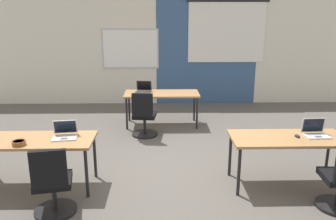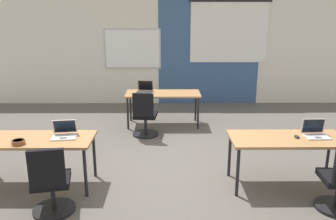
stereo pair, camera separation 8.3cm
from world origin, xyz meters
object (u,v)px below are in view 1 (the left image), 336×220
desk_near_right (288,141)px  laptop_near_right_end (315,132)px  desk_near_left (35,143)px  chair_far_left (144,118)px  laptop_near_left_inner (65,134)px  chair_near_left_inner (53,187)px  desk_far_center (162,96)px  laptop_far_left (143,90)px  snack_bowl (19,143)px  mouse_near_right_end (297,136)px

desk_near_right → laptop_near_right_end: bearing=7.6°
desk_near_left → chair_far_left: bearing=55.9°
laptop_near_left_inner → chair_far_left: bearing=55.2°
desk_near_right → chair_near_left_inner: size_ratio=1.74×
desk_far_center → desk_near_right: bearing=-58.0°
desk_near_right → desk_far_center: bearing=122.0°
laptop_far_left → laptop_near_right_end: 3.81m
desk_near_right → desk_near_left: bearing=180.0°
laptop_near_right_end → laptop_near_left_inner: bearing=177.0°
desk_near_right → chair_far_left: 2.96m
chair_far_left → snack_bowl: chair_far_left is taller
laptop_near_left_inner → chair_near_left_inner: 0.88m
desk_near_left → desk_near_right: same height
chair_far_left → laptop_far_left: bearing=-81.3°
desk_far_center → snack_bowl: size_ratio=9.01×
desk_far_center → laptop_near_left_inner: (-1.36, -2.74, 0.11)m
laptop_near_right_end → chair_near_left_inner: bearing=-170.1°
desk_far_center → chair_far_left: chair_far_left is taller
desk_near_left → chair_far_left: (1.39, 2.06, -0.28)m
laptop_near_left_inner → mouse_near_right_end: size_ratio=3.41×
laptop_near_left_inner → chair_far_left: (1.00, 2.00, -0.39)m
desk_near_left → snack_bowl: bearing=-120.4°
desk_near_left → desk_far_center: same height
laptop_near_right_end → desk_near_left: bearing=178.0°
chair_far_left → chair_near_left_inner: bearing=76.6°
desk_far_center → snack_bowl: bearing=-121.9°
mouse_near_right_end → desk_far_center: bearing=123.7°
desk_near_right → chair_far_left: chair_far_left is taller
chair_far_left → mouse_near_right_end: size_ratio=8.46×
snack_bowl → laptop_near_left_inner: bearing=28.6°
desk_near_left → laptop_far_left: laptop_far_left is taller
mouse_near_right_end → snack_bowl: size_ratio=0.61×
laptop_near_left_inner → mouse_near_right_end: laptop_near_left_inner is taller
laptop_near_right_end → chair_far_left: bearing=138.5°
chair_far_left → mouse_near_right_end: bearing=142.9°
desk_near_left → laptop_near_right_end: laptop_near_right_end is taller
chair_far_left → laptop_near_right_end: 3.23m
desk_far_center → laptop_near_right_end: 3.49m
laptop_near_left_inner → snack_bowl: size_ratio=2.09×
laptop_near_left_inner → desk_near_left: bearing=-179.0°
desk_far_center → mouse_near_right_end: (1.87, -2.80, 0.08)m
chair_near_left_inner → laptop_near_right_end: (3.47, 0.78, 0.39)m
laptop_near_right_end → snack_bowl: (-4.02, -0.27, -0.02)m
desk_near_left → chair_near_left_inner: bearing=-59.6°
desk_far_center → laptop_near_right_end: bearing=-52.0°
desk_near_right → laptop_far_left: size_ratio=4.39×
laptop_near_left_inner → chair_far_left: 2.27m
desk_near_left → mouse_near_right_end: 3.62m
laptop_far_left → snack_bowl: laptop_far_left is taller
desk_near_left → mouse_near_right_end: bearing=-0.0°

